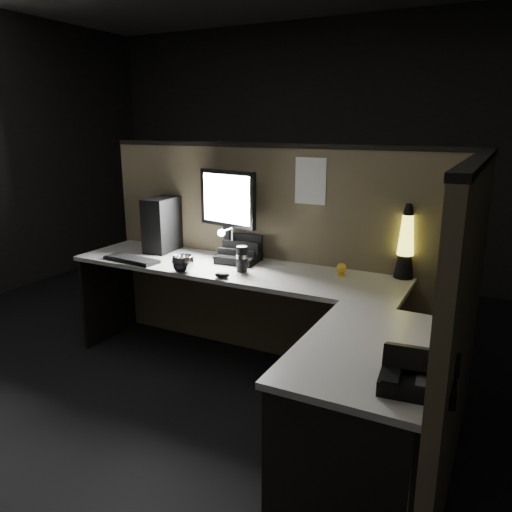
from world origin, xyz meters
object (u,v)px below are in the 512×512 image
at_px(desk_phone, 417,371).
at_px(lava_lamp, 406,247).
at_px(pc_tower, 165,224).
at_px(monitor, 228,206).
at_px(keyboard, 132,260).

bearing_deg(desk_phone, lava_lamp, 97.18).
bearing_deg(pc_tower, monitor, -4.59).
relative_size(lava_lamp, desk_phone, 1.58).
height_order(keyboard, lava_lamp, lava_lamp).
bearing_deg(keyboard, monitor, 40.35).
xyz_separation_m(keyboard, lava_lamp, (1.76, 0.48, 0.18)).
xyz_separation_m(lava_lamp, desk_phone, (0.32, -1.33, -0.13)).
xyz_separation_m(keyboard, desk_phone, (2.08, -0.85, 0.05)).
bearing_deg(pc_tower, keyboard, -95.91).
bearing_deg(lava_lamp, pc_tower, -176.74).
distance_m(lava_lamp, desk_phone, 1.38).
xyz_separation_m(pc_tower, lava_lamp, (1.75, 0.10, -0.01)).
height_order(pc_tower, monitor, monitor).
distance_m(monitor, keyboard, 0.77).
bearing_deg(desk_phone, monitor, 134.77).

